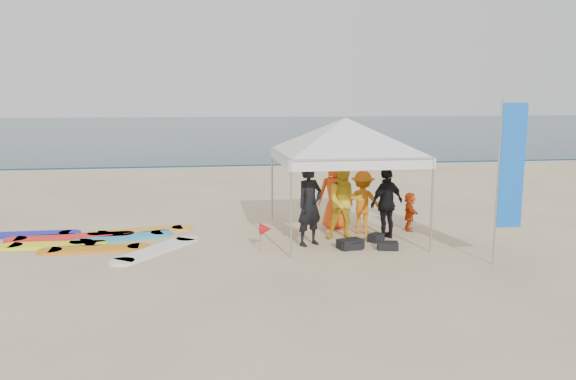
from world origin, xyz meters
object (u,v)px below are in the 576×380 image
at_px(feather_flag, 510,168).
at_px(surfboard_spread, 95,240).
at_px(person_orange_b, 336,194).
at_px(person_orange_a, 363,202).
at_px(person_black_b, 387,203).
at_px(person_seated, 410,212).
at_px(person_black_a, 310,205).
at_px(person_yellow, 345,202).
at_px(canopy_tent, 346,118).
at_px(marker_pennant, 266,229).

bearing_deg(feather_flag, surfboard_spread, 159.65).
xyz_separation_m(person_orange_b, surfboard_spread, (-6.12, -0.45, -0.92)).
bearing_deg(surfboard_spread, feather_flag, -20.35).
bearing_deg(person_orange_a, person_orange_b, -25.98).
distance_m(person_black_b, person_seated, 1.19).
xyz_separation_m(person_black_a, person_yellow, (0.97, 0.45, -0.04)).
height_order(person_orange_a, canopy_tent, canopy_tent).
height_order(feather_flag, marker_pennant, feather_flag).
distance_m(marker_pennant, surfboard_spread, 4.29).
distance_m(person_yellow, person_orange_b, 1.11).
relative_size(person_yellow, canopy_tent, 0.41).
xyz_separation_m(person_yellow, surfboard_spread, (-6.08, 0.66, -0.90)).
bearing_deg(person_black_b, person_orange_a, -82.68).
distance_m(person_seated, marker_pennant, 4.20).
xyz_separation_m(person_black_a, person_black_b, (2.01, 0.35, -0.08)).
bearing_deg(person_yellow, marker_pennant, -153.71).
relative_size(person_yellow, marker_pennant, 2.92).
bearing_deg(surfboard_spread, person_yellow, -6.19).
bearing_deg(surfboard_spread, person_black_a, -12.24).
xyz_separation_m(person_orange_a, feather_flag, (2.18, -3.15, 1.23)).
relative_size(person_black_b, feather_flag, 0.51).
bearing_deg(marker_pennant, feather_flag, -21.07).
xyz_separation_m(person_black_a, surfboard_spread, (-5.11, 1.11, -0.94)).
relative_size(person_yellow, surfboard_spread, 0.35).
height_order(person_orange_b, person_seated, person_orange_b).
height_order(person_yellow, canopy_tent, canopy_tent).
bearing_deg(marker_pennant, person_orange_b, 41.73).
bearing_deg(person_orange_b, person_seated, 174.14).
bearing_deg(person_orange_a, person_seated, -156.73).
bearing_deg(canopy_tent, person_orange_b, 88.37).
xyz_separation_m(person_orange_a, marker_pennant, (-2.66, -1.29, -0.31)).
bearing_deg(marker_pennant, person_orange_a, 25.87).
relative_size(person_seated, surfboard_spread, 0.19).
xyz_separation_m(person_yellow, person_orange_b, (0.05, 1.11, 0.02)).
bearing_deg(person_orange_b, person_black_a, 65.97).
height_order(person_black_a, person_yellow, person_black_a).
height_order(canopy_tent, surfboard_spread, canopy_tent).
height_order(person_seated, feather_flag, feather_flag).
bearing_deg(person_orange_a, person_black_b, 144.05).
distance_m(person_black_b, marker_pennant, 3.18).
distance_m(person_yellow, person_orange_a, 0.82).
bearing_deg(person_black_a, person_orange_b, 26.80).
distance_m(person_orange_a, canopy_tent, 2.29).
distance_m(person_seated, feather_flag, 3.68).
bearing_deg(person_seated, person_black_a, 123.11).
xyz_separation_m(person_black_b, person_orange_b, (-0.99, 1.21, 0.07)).
xyz_separation_m(canopy_tent, surfboard_spread, (-6.09, 0.55, -2.94)).
bearing_deg(person_orange_a, canopy_tent, 54.71).
relative_size(person_yellow, person_orange_a, 1.15).
bearing_deg(person_seated, person_yellow, 120.56).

